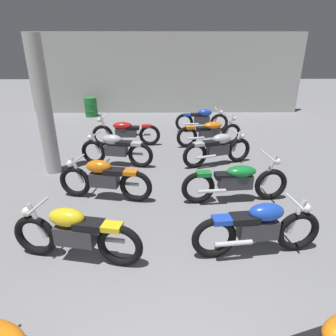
{
  "coord_description": "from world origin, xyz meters",
  "views": [
    {
      "loc": [
        -0.07,
        -0.77,
        2.87
      ],
      "look_at": [
        0.0,
        4.77,
        0.55
      ],
      "focal_mm": 30.37,
      "sensor_mm": 36.0,
      "label": 1
    }
  ],
  "objects": [
    {
      "name": "oil_drum",
      "position": [
        -3.43,
        12.34,
        0.43
      ],
      "size": [
        0.59,
        0.59,
        0.85
      ],
      "color": "#1E722D",
      "rests_on": "ground"
    },
    {
      "name": "support_pillar",
      "position": [
        -2.88,
        5.89,
        1.6
      ],
      "size": [
        0.36,
        0.36,
        3.2
      ],
      "primitive_type": "cylinder",
      "color": "#B2B2AD",
      "rests_on": "ground"
    },
    {
      "name": "motorcycle_right_row_4",
      "position": [
        1.38,
        7.96,
        0.45
      ],
      "size": [
        2.14,
        0.81,
        0.97
      ],
      "color": "black",
      "rests_on": "ground"
    },
    {
      "name": "motorcycle_right_row_1",
      "position": [
        1.3,
        2.71,
        0.46
      ],
      "size": [
        1.97,
        0.54,
        0.88
      ],
      "color": "black",
      "rests_on": "ground"
    },
    {
      "name": "motorcycle_right_row_2",
      "position": [
        1.35,
        4.33,
        0.45
      ],
      "size": [
        2.17,
        0.68,
        0.97
      ],
      "color": "black",
      "rests_on": "ground"
    },
    {
      "name": "motorcycle_left_row_4",
      "position": [
        -1.31,
        8.0,
        0.45
      ],
      "size": [
        2.17,
        0.68,
        0.97
      ],
      "color": "black",
      "rests_on": "ground"
    },
    {
      "name": "back_wall",
      "position": [
        0.0,
        13.24,
        1.8
      ],
      "size": [
        12.73,
        0.24,
        3.6
      ],
      "primitive_type": "cube",
      "color": "#B2B2AD",
      "rests_on": "ground"
    },
    {
      "name": "motorcycle_left_row_1",
      "position": [
        -1.35,
        2.61,
        0.46
      ],
      "size": [
        1.95,
        0.58,
        0.88
      ],
      "color": "black",
      "rests_on": "ground"
    },
    {
      "name": "motorcycle_right_row_5",
      "position": [
        1.33,
        9.65,
        0.46
      ],
      "size": [
        1.97,
        0.48,
        0.88
      ],
      "color": "black",
      "rests_on": "ground"
    },
    {
      "name": "motorcycle_left_row_2",
      "position": [
        -1.3,
        4.46,
        0.46
      ],
      "size": [
        1.96,
        0.57,
        0.88
      ],
      "color": "black",
      "rests_on": "ground"
    },
    {
      "name": "motorcycle_left_row_3",
      "position": [
        -1.34,
        6.29,
        0.46
      ],
      "size": [
        1.95,
        0.59,
        0.88
      ],
      "color": "black",
      "rests_on": "ground"
    },
    {
      "name": "motorcycle_right_row_3",
      "position": [
        1.34,
        6.3,
        0.46
      ],
      "size": [
        1.91,
        0.76,
        0.88
      ],
      "color": "black",
      "rests_on": "ground"
    }
  ]
}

